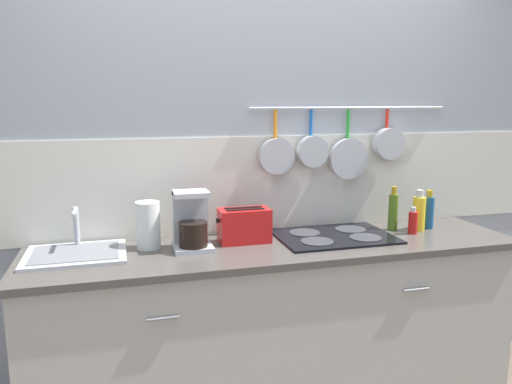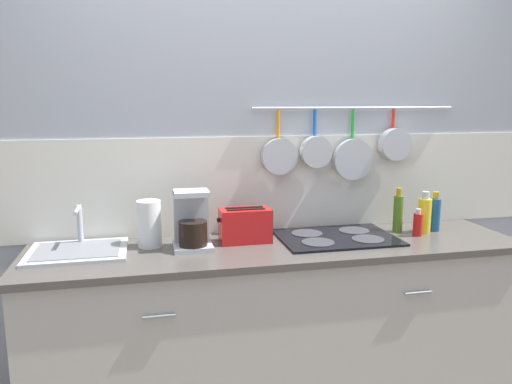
% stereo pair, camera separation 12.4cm
% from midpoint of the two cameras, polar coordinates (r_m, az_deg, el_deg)
% --- Properties ---
extents(wall_back, '(7.20, 0.15, 2.60)m').
position_cam_midpoint_polar(wall_back, '(2.76, 2.34, 3.03)').
color(wall_back, '#999EA8').
rests_on(wall_back, ground_plane).
extents(cabinet_base, '(2.45, 0.56, 0.88)m').
position_cam_midpoint_polar(cabinet_base, '(2.69, 4.03, -15.86)').
color(cabinet_base, '#B7B2A8').
rests_on(cabinet_base, ground_plane).
extents(countertop, '(2.49, 0.59, 0.03)m').
position_cam_midpoint_polar(countertop, '(2.53, 4.17, -6.49)').
color(countertop, '#4C4742').
rests_on(countertop, cabinet_base).
extents(sink_basin, '(0.46, 0.37, 0.20)m').
position_cam_midpoint_polar(sink_basin, '(2.52, -18.38, -6.22)').
color(sink_basin, '#B7BABF').
rests_on(sink_basin, countertop).
extents(paper_towel_roll, '(0.12, 0.12, 0.23)m').
position_cam_midpoint_polar(paper_towel_roll, '(2.51, -10.72, -3.60)').
color(paper_towel_roll, white).
rests_on(paper_towel_roll, countertop).
extents(coffee_maker, '(0.19, 0.19, 0.29)m').
position_cam_midpoint_polar(coffee_maker, '(2.46, -5.91, -3.70)').
color(coffee_maker, '#B7BABF').
rests_on(coffee_maker, countertop).
extents(toaster, '(0.28, 0.14, 0.18)m').
position_cam_midpoint_polar(toaster, '(2.55, 0.16, -3.83)').
color(toaster, red).
rests_on(toaster, countertop).
extents(cooktop, '(0.60, 0.44, 0.01)m').
position_cam_midpoint_polar(cooktop, '(2.68, 10.54, -5.11)').
color(cooktop, black).
rests_on(cooktop, countertop).
extents(bottle_hot_sauce, '(0.05, 0.05, 0.25)m').
position_cam_midpoint_polar(bottle_hot_sauce, '(2.87, 17.13, -2.26)').
color(bottle_hot_sauce, '#4C721E').
rests_on(bottle_hot_sauce, countertop).
extents(bottle_olive_oil, '(0.05, 0.05, 0.15)m').
position_cam_midpoint_polar(bottle_olive_oil, '(2.83, 19.20, -3.47)').
color(bottle_olive_oil, red).
rests_on(bottle_olive_oil, countertop).
extents(bottle_vinegar, '(0.07, 0.07, 0.23)m').
position_cam_midpoint_polar(bottle_vinegar, '(2.90, 19.88, -2.44)').
color(bottle_vinegar, yellow).
rests_on(bottle_vinegar, countertop).
extents(bottle_dish_soap, '(0.06, 0.06, 0.22)m').
position_cam_midpoint_polar(bottle_dish_soap, '(2.96, 20.91, -2.32)').
color(bottle_dish_soap, navy).
rests_on(bottle_dish_soap, countertop).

